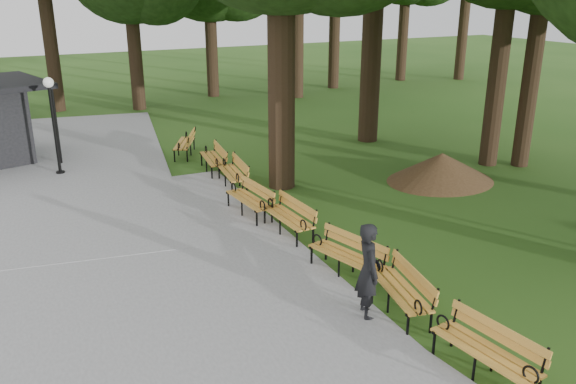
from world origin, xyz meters
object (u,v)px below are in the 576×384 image
bench_4 (346,256)px  bench_5 (288,218)px  person (368,271)px  bench_2 (485,352)px  bench_7 (232,173)px  bench_3 (400,290)px  bench_9 (184,144)px  dirt_mound (441,167)px  bench_6 (249,200)px  bench_8 (213,159)px  lamp_post (51,105)px

bench_4 → bench_5: 2.48m
person → bench_4: size_ratio=0.97×
bench_2 → bench_7: same height
bench_3 → bench_9: bearing=-166.5°
dirt_mound → bench_9: bearing=134.1°
bench_2 → bench_4: (-0.10, 3.84, 0.00)m
bench_2 → bench_3: size_ratio=1.00×
person → dirt_mound: size_ratio=0.63×
person → dirt_mound: bearing=-31.6°
bench_3 → bench_7: bearing=-167.4°
bench_4 → bench_6: (-0.46, 4.07, 0.00)m
bench_8 → bench_4: bearing=7.4°
bench_3 → bench_7: size_ratio=1.00×
person → bench_9: (0.30, 12.04, -0.48)m
bench_3 → bench_7: (-0.11, 8.13, 0.00)m
bench_3 → bench_8: same height
bench_8 → bench_9: (-0.24, 2.33, 0.00)m
dirt_mound → bench_6: dirt_mound is taller
bench_9 → bench_2: bearing=27.7°
bench_3 → bench_9: (-0.34, 12.17, 0.00)m
dirt_mound → bench_7: 6.47m
dirt_mound → bench_8: (-6.00, 4.11, -0.01)m
lamp_post → bench_3: bearing=-68.7°
dirt_mound → bench_2: bearing=-126.9°
bench_6 → bench_7: bearing=164.5°
person → bench_5: bearing=12.0°
bench_3 → bench_4: 1.68m
dirt_mound → bench_2: dirt_mound is taller
bench_6 → bench_9: (0.23, 6.43, 0.00)m
bench_3 → bench_5: (-0.23, 4.16, 0.00)m
lamp_post → bench_9: (4.28, 0.36, -1.81)m
bench_7 → bench_9: size_ratio=1.00×
person → bench_2: person is taller
dirt_mound → bench_6: (-6.48, 0.01, -0.01)m
lamp_post → bench_6: 7.52m
bench_5 → bench_7: same height
bench_4 → bench_6: size_ratio=1.00×
dirt_mound → bench_2: (-5.92, -7.90, -0.01)m
person → bench_6: 5.63m
dirt_mound → bench_8: dirt_mound is taller
person → bench_8: bearing=14.7°
bench_8 → bench_9: same height
person → bench_8: 9.74m
bench_6 → bench_8: same height
bench_8 → bench_9: 2.34m
bench_4 → bench_7: 6.45m
bench_6 → bench_4: bearing=2.0°
bench_8 → bench_9: size_ratio=1.00×
bench_6 → bench_2: bearing=-0.4°
bench_2 → bench_8: size_ratio=1.00×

